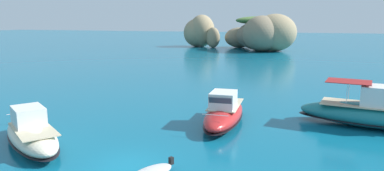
% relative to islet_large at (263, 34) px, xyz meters
% --- Properties ---
extents(ground_plane, '(400.00, 400.00, 0.00)m').
position_rel_islet_large_xyz_m(ground_plane, '(2.25, -72.24, -4.03)').
color(ground_plane, '#0C5B7A').
extents(islet_large, '(20.85, 20.24, 8.71)m').
position_rel_islet_large_xyz_m(islet_large, '(0.00, 0.00, 0.00)').
color(islet_large, '#84755B').
rests_on(islet_large, ground).
extents(islet_small, '(11.88, 10.04, 8.72)m').
position_rel_islet_large_xyz_m(islet_small, '(-17.83, 6.50, -0.13)').
color(islet_small, '#9E8966').
rests_on(islet_small, ground).
extents(motorboat_red, '(2.79, 8.17, 2.38)m').
position_rel_islet_large_xyz_m(motorboat_red, '(5.20, -63.46, -3.24)').
color(motorboat_red, red).
rests_on(motorboat_red, ground).
extents(motorboat_cream, '(7.64, 6.39, 2.28)m').
position_rel_islet_large_xyz_m(motorboat_cream, '(-4.45, -71.43, -3.27)').
color(motorboat_cream, beige).
rests_on(motorboat_cream, ground).
extents(motorboat_teal, '(10.21, 4.53, 3.09)m').
position_rel_islet_large_xyz_m(motorboat_teal, '(15.16, -61.12, -3.05)').
color(motorboat_teal, '#19727A').
rests_on(motorboat_teal, ground).
extents(channel_buoy, '(0.56, 0.56, 1.48)m').
position_rel_islet_large_xyz_m(channel_buoy, '(-8.34, -68.19, -3.70)').
color(channel_buoy, yellow).
rests_on(channel_buoy, ground).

